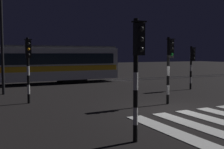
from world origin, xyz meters
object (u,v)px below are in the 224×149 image
object	(u,v)px
traffic_light_corner_far_left	(28,60)
traffic_light_median_centre	(169,60)
tram	(14,64)
traffic_light_corner_far_right	(192,61)
street_lamp_trackside_left	(2,18)
traffic_light_corner_near_left	(137,61)

from	to	relation	value
traffic_light_corner_far_left	traffic_light_median_centre	xyz separation A→B (m)	(6.38, -3.37, 0.01)
tram	traffic_light_median_centre	bearing A→B (deg)	-64.09
traffic_light_corner_far_right	traffic_light_median_centre	bearing A→B (deg)	-142.29
street_lamp_trackside_left	tram	world-z (taller)	street_lamp_trackside_left
traffic_light_corner_near_left	traffic_light_corner_far_left	size ratio (longest dim) A/B	1.05
traffic_light_corner_far_left	tram	bearing A→B (deg)	87.70
traffic_light_corner_far_left	traffic_light_median_centre	world-z (taller)	traffic_light_median_centre
tram	traffic_light_corner_far_left	bearing A→B (deg)	-92.30
tram	traffic_light_corner_near_left	bearing A→B (deg)	-85.32
traffic_light_corner_far_left	tram	distance (m)	9.03
traffic_light_median_centre	tram	distance (m)	13.77
traffic_light_corner_near_left	street_lamp_trackside_left	bearing A→B (deg)	102.91
street_lamp_trackside_left	traffic_light_corner_far_left	bearing A→B (deg)	-76.26
traffic_light_corner_far_right	traffic_light_median_centre	world-z (taller)	traffic_light_median_centre
traffic_light_corner_near_left	street_lamp_trackside_left	size ratio (longest dim) A/B	0.48
traffic_light_corner_far_left	traffic_light_median_centre	size ratio (longest dim) A/B	1.00
traffic_light_corner_far_right	traffic_light_median_centre	xyz separation A→B (m)	(-5.12, -3.96, 0.20)
traffic_light_corner_near_left	tram	bearing A→B (deg)	94.68
traffic_light_corner_far_right	tram	distance (m)	13.97
traffic_light_corner_near_left	traffic_light_median_centre	world-z (taller)	traffic_light_corner_near_left
traffic_light_corner_near_left	traffic_light_corner_far_left	world-z (taller)	traffic_light_corner_near_left
traffic_light_corner_far_left	traffic_light_median_centre	bearing A→B (deg)	-27.86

